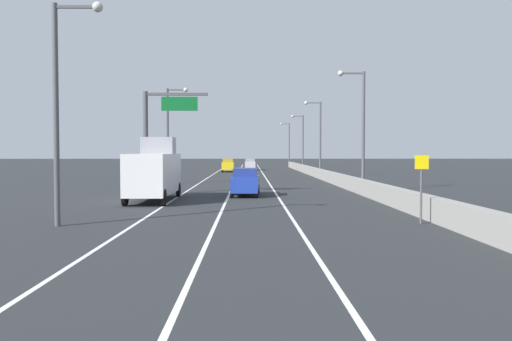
# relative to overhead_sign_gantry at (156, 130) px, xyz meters

# --- Properties ---
(ground_plane) EXTENTS (320.00, 320.00, 0.00)m
(ground_plane) POSITION_rel_overhead_sign_gantry_xyz_m (7.26, 31.09, -4.73)
(ground_plane) COLOR #26282B
(lane_stripe_left) EXTENTS (0.16, 130.00, 0.00)m
(lane_stripe_left) POSITION_rel_overhead_sign_gantry_xyz_m (1.76, 22.09, -4.73)
(lane_stripe_left) COLOR silver
(lane_stripe_left) RESTS_ON ground_plane
(lane_stripe_center) EXTENTS (0.16, 130.00, 0.00)m
(lane_stripe_center) POSITION_rel_overhead_sign_gantry_xyz_m (5.26, 22.09, -4.73)
(lane_stripe_center) COLOR silver
(lane_stripe_center) RESTS_ON ground_plane
(lane_stripe_right) EXTENTS (0.16, 130.00, 0.00)m
(lane_stripe_right) POSITION_rel_overhead_sign_gantry_xyz_m (8.76, 22.09, -4.73)
(lane_stripe_right) COLOR silver
(lane_stripe_right) RESTS_ON ground_plane
(jersey_barrier_right) EXTENTS (0.60, 120.00, 1.10)m
(jersey_barrier_right) POSITION_rel_overhead_sign_gantry_xyz_m (15.14, 7.09, -4.18)
(jersey_barrier_right) COLOR gray
(jersey_barrier_right) RESTS_ON ground_plane
(overhead_sign_gantry) EXTENTS (4.68, 0.36, 7.50)m
(overhead_sign_gantry) POSITION_rel_overhead_sign_gantry_xyz_m (0.00, 0.00, 0.00)
(overhead_sign_gantry) COLOR #47474C
(overhead_sign_gantry) RESTS_ON ground_plane
(speed_advisory_sign) EXTENTS (0.60, 0.11, 3.00)m
(speed_advisory_sign) POSITION_rel_overhead_sign_gantry_xyz_m (14.24, -14.81, -2.96)
(speed_advisory_sign) COLOR #4C4C51
(speed_advisory_sign) RESTS_ON ground_plane
(lamp_post_right_second) EXTENTS (2.14, 0.44, 9.43)m
(lamp_post_right_second) POSITION_rel_overhead_sign_gantry_xyz_m (15.34, 2.56, 0.73)
(lamp_post_right_second) COLOR #4C4C51
(lamp_post_right_second) RESTS_ON ground_plane
(lamp_post_right_third) EXTENTS (2.14, 0.44, 9.43)m
(lamp_post_right_third) POSITION_rel_overhead_sign_gantry_xyz_m (15.35, 26.37, 0.73)
(lamp_post_right_third) COLOR #4C4C51
(lamp_post_right_third) RESTS_ON ground_plane
(lamp_post_right_fourth) EXTENTS (2.14, 0.44, 9.43)m
(lamp_post_right_fourth) POSITION_rel_overhead_sign_gantry_xyz_m (15.72, 50.18, 0.73)
(lamp_post_right_fourth) COLOR #4C4C51
(lamp_post_right_fourth) RESTS_ON ground_plane
(lamp_post_right_fifth) EXTENTS (2.14, 0.44, 9.43)m
(lamp_post_right_fifth) POSITION_rel_overhead_sign_gantry_xyz_m (15.27, 73.99, 0.73)
(lamp_post_right_fifth) COLOR #4C4C51
(lamp_post_right_fifth) RESTS_ON ground_plane
(lamp_post_left_near) EXTENTS (2.14, 0.44, 9.43)m
(lamp_post_left_near) POSITION_rel_overhead_sign_gantry_xyz_m (-1.14, -15.25, 0.73)
(lamp_post_left_near) COLOR #4C4C51
(lamp_post_left_near) RESTS_ON ground_plane
(lamp_post_left_mid) EXTENTS (2.14, 0.44, 9.43)m
(lamp_post_left_mid) POSITION_rel_overhead_sign_gantry_xyz_m (-1.00, 13.32, 0.73)
(lamp_post_left_mid) COLOR #4C4C51
(lamp_post_left_mid) RESTS_ON ground_plane
(car_blue_0) EXTENTS (2.09, 4.62, 2.00)m
(car_blue_0) POSITION_rel_overhead_sign_gantry_xyz_m (6.48, -0.60, -3.73)
(car_blue_0) COLOR #1E389E
(car_blue_0) RESTS_ON ground_plane
(car_yellow_1) EXTENTS (1.87, 4.57, 2.11)m
(car_yellow_1) POSITION_rel_overhead_sign_gantry_xyz_m (3.49, 42.30, -3.68)
(car_yellow_1) COLOR gold
(car_yellow_1) RESTS_ON ground_plane
(car_silver_2) EXTENTS (1.86, 4.46, 2.06)m
(car_silver_2) POSITION_rel_overhead_sign_gantry_xyz_m (6.93, 50.00, -3.70)
(car_silver_2) COLOR #B7B7BC
(car_silver_2) RESTS_ON ground_plane
(box_truck) EXTENTS (2.46, 7.60, 4.12)m
(box_truck) POSITION_rel_overhead_sign_gantry_xyz_m (0.64, -4.14, -2.85)
(box_truck) COLOR silver
(box_truck) RESTS_ON ground_plane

